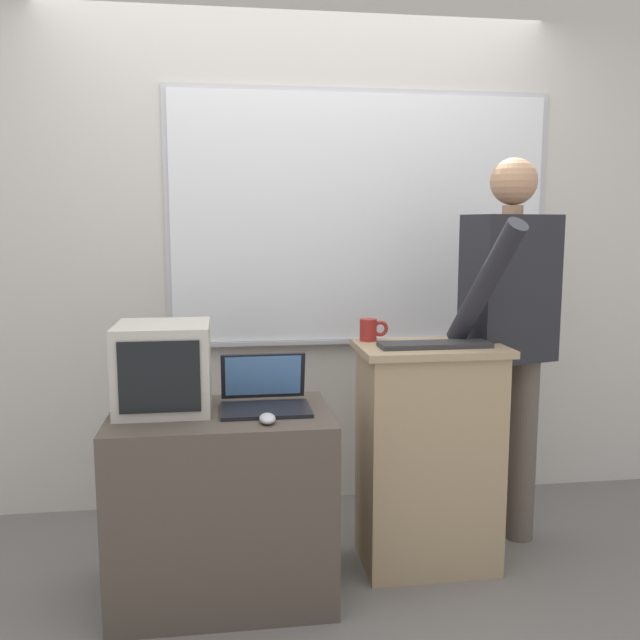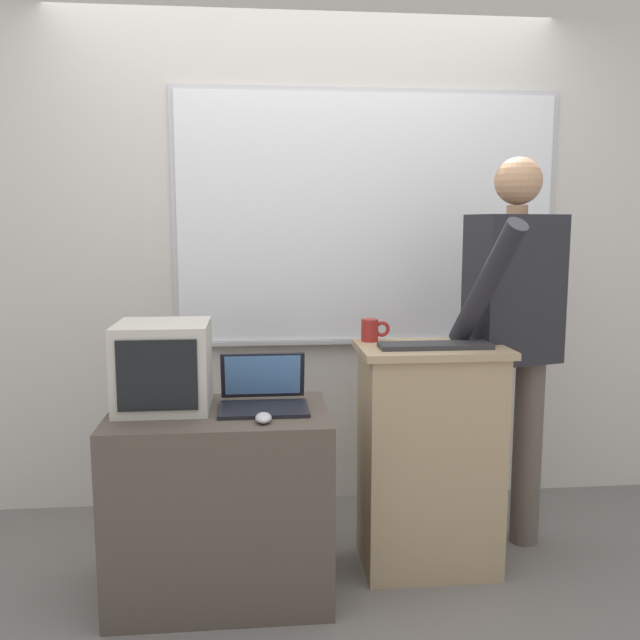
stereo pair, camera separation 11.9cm
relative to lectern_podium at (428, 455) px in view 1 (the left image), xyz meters
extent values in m
plane|color=slate|center=(-0.46, -0.36, -0.48)|extent=(30.00, 30.00, 0.00)
cube|color=beige|center=(-0.46, 0.83, 0.83)|extent=(6.40, 0.12, 2.63)
cube|color=#B7B7BC|center=(-0.15, 0.76, 1.01)|extent=(1.97, 0.02, 1.29)
cube|color=white|center=(-0.15, 0.75, 1.01)|extent=(1.92, 0.02, 1.24)
cube|color=#B7B7BC|center=(-0.15, 0.74, 0.37)|extent=(1.73, 0.04, 0.02)
cube|color=tan|center=(0.00, 0.00, -0.02)|extent=(0.56, 0.37, 0.93)
cube|color=tan|center=(0.00, 0.00, 0.46)|extent=(0.61, 0.40, 0.03)
cube|color=#4C4238|center=(-0.87, -0.13, -0.11)|extent=(0.85, 0.55, 0.74)
cylinder|color=brown|center=(0.29, 0.11, -0.05)|extent=(0.13, 0.13, 0.86)
cylinder|color=brown|center=(0.50, 0.17, -0.05)|extent=(0.13, 0.13, 0.86)
cube|color=#232328|center=(0.40, 0.14, 0.70)|extent=(0.44, 0.32, 0.64)
cylinder|color=tan|center=(0.40, 0.14, 1.04)|extent=(0.09, 0.09, 0.04)
sphere|color=tan|center=(0.40, 0.14, 1.16)|extent=(0.20, 0.20, 0.20)
cylinder|color=#232328|center=(0.18, -0.11, 0.74)|extent=(0.20, 0.45, 0.53)
cylinder|color=#232328|center=(0.61, 0.20, 0.67)|extent=(0.08, 0.08, 0.61)
cube|color=black|center=(-0.70, -0.14, 0.27)|extent=(0.35, 0.24, 0.01)
cube|color=black|center=(-0.70, 0.00, 0.37)|extent=(0.34, 0.06, 0.19)
cube|color=#598CCC|center=(-0.70, 0.00, 0.37)|extent=(0.31, 0.05, 0.17)
cube|color=#2D2D30|center=(0.00, -0.05, 0.49)|extent=(0.46, 0.13, 0.02)
ellipsoid|color=#BCBCC1|center=(-0.70, -0.30, 0.28)|extent=(0.06, 0.10, 0.03)
cube|color=#BCB7A8|center=(-1.09, -0.05, 0.43)|extent=(0.36, 0.36, 0.34)
cube|color=black|center=(-1.09, -0.24, 0.43)|extent=(0.29, 0.01, 0.26)
cylinder|color=maroon|center=(-0.24, 0.13, 0.53)|extent=(0.07, 0.07, 0.10)
torus|color=maroon|center=(-0.18, 0.13, 0.53)|extent=(0.07, 0.02, 0.07)
camera|label=1|loc=(-0.85, -2.69, 0.98)|focal=38.00mm
camera|label=2|loc=(-0.73, -2.70, 0.98)|focal=38.00mm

